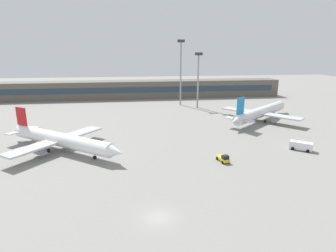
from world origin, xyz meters
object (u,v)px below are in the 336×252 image
object	(u,v)px
baggage_tug_yellow	(224,158)
floodlight_tower_west	(198,76)
service_van_white	(301,146)
airplane_near	(61,140)
airplane_mid	(262,112)
floodlight_tower_east	(181,68)

from	to	relation	value
baggage_tug_yellow	floodlight_tower_west	xyz separation A→B (m)	(8.87, 60.80, 12.89)
baggage_tug_yellow	service_van_white	size ratio (longest dim) A/B	0.73
airplane_near	airplane_mid	xyz separation A→B (m)	(62.94, 22.94, 0.18)
baggage_tug_yellow	floodlight_tower_west	size ratio (longest dim) A/B	0.16
airplane_near	floodlight_tower_east	distance (m)	70.09
floodlight_tower_east	airplane_mid	bearing A→B (deg)	-55.09
baggage_tug_yellow	service_van_white	bearing A→B (deg)	12.44
service_van_white	floodlight_tower_east	xyz separation A→B (m)	(-18.85, 63.45, 15.35)
service_van_white	floodlight_tower_west	xyz separation A→B (m)	(-12.67, 56.05, 12.57)
airplane_mid	floodlight_tower_west	distance (m)	32.59
service_van_white	airplane_mid	bearing A→B (deg)	81.97
airplane_mid	floodlight_tower_west	size ratio (longest dim) A/B	1.42
airplane_near	floodlight_tower_east	world-z (taller)	floodlight_tower_east
airplane_mid	floodlight_tower_east	size ratio (longest dim) A/B	1.15
airplane_mid	floodlight_tower_east	bearing A→B (deg)	124.91
airplane_near	airplane_mid	bearing A→B (deg)	20.02
baggage_tug_yellow	floodlight_tower_west	bearing A→B (deg)	81.70
airplane_mid	service_van_white	size ratio (longest dim) A/B	6.29
airplane_mid	service_van_white	xyz separation A→B (m)	(-4.27, -30.31, -1.96)
airplane_mid	floodlight_tower_east	xyz separation A→B (m)	(-23.12, 33.13, 13.39)
airplane_mid	service_van_white	distance (m)	30.67
airplane_mid	service_van_white	world-z (taller)	airplane_mid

